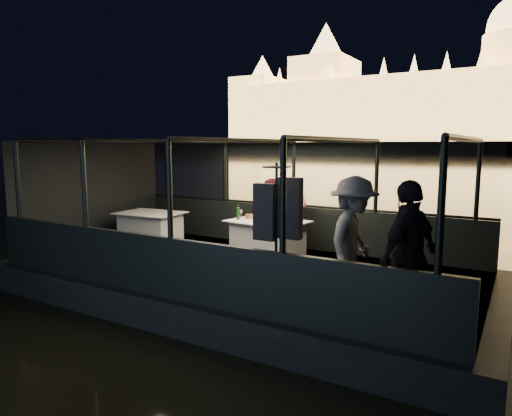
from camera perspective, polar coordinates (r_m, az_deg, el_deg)
The scene contains 27 objects.
river_water at distance 87.03m, azimuth 27.89°, elevation 5.11°, with size 500.00×500.00×0.00m, color black.
boat_hull at distance 8.56m, azimuth -1.39°, elevation -10.65°, with size 8.60×4.40×1.00m, color black.
boat_deck at distance 8.42m, azimuth -1.40°, elevation -7.55°, with size 8.00×4.00×0.04m, color black.
gunwale_port at distance 10.03m, azimuth 4.66°, elevation -2.33°, with size 8.00×0.08×0.90m, color black.
gunwale_starboard at distance 6.75m, azimuth -10.53°, elevation -7.44°, with size 8.00×0.08×0.90m, color black.
cabin_glass_port at distance 9.89m, azimuth 4.74°, elevation 4.24°, with size 8.00×0.02×1.40m, color #99B2B2, non-canonical shape.
cabin_glass_starboard at distance 6.54m, azimuth -10.77°, elevation 2.32°, with size 8.00×0.02×1.40m, color #99B2B2, non-canonical shape.
cabin_roof_glass at distance 8.12m, azimuth -1.45°, elevation 8.44°, with size 8.00×4.00×0.02m, color #99B2B2, non-canonical shape.
end_wall_fore at distance 10.85m, azimuth -19.65°, elevation 1.74°, with size 0.02×4.00×2.30m, color black, non-canonical shape.
end_wall_aft at distance 6.97m, azimuth 27.69°, elevation -1.84°, with size 0.02×4.00×2.30m, color black, non-canonical shape.
canopy_ribs at distance 8.19m, azimuth -1.43°, elevation 0.37°, with size 8.00×4.00×2.30m, color black, non-canonical shape.
dining_table_central at distance 8.91m, azimuth 1.47°, elevation -4.01°, with size 1.45×1.05×0.77m, color white.
dining_table_aft at distance 10.44m, azimuth -13.03°, elevation -2.47°, with size 1.40×1.01×0.74m, color white.
chair_port_left at distance 9.55m, azimuth -0.01°, elevation -2.82°, with size 0.42×0.42×0.89m, color black.
chair_port_right at distance 9.16m, azimuth 4.46°, elevation -3.30°, with size 0.37×0.37×0.80m, color black.
coat_stand at distance 6.23m, azimuth 2.54°, elevation -4.34°, with size 0.55×0.44×1.98m, color black, non-canonical shape.
person_woman_coral at distance 9.40m, azimuth 4.90°, elevation -1.17°, with size 0.57×0.38×1.58m, color #EC5657.
person_man_maroon at distance 9.75m, azimuth 2.15°, elevation -0.82°, with size 0.73×0.57×1.52m, color #43131B.
passenger_stripe at distance 6.37m, azimuth 12.03°, elevation -4.69°, with size 1.17×0.66×1.81m, color silver.
passenger_dark at distance 5.75m, azimuth 18.52°, elevation -6.29°, with size 1.07×0.45×1.82m, color black.
wine_bottle at distance 8.98m, azimuth -2.25°, elevation -0.50°, with size 0.06×0.06×0.30m, color #133615.
bread_basket at distance 9.13m, azimuth -0.77°, elevation -1.05°, with size 0.19×0.19×0.08m, color brown.
amber_candle at distance 8.85m, azimuth 1.84°, elevation -1.34°, with size 0.05×0.05×0.08m, color #FFB03F.
plate_near at distance 8.52m, azimuth 2.58°, elevation -1.92°, with size 0.25×0.25×0.02m, color white.
plate_far at distance 9.20m, azimuth -0.86°, elevation -1.18°, with size 0.24×0.24×0.02m, color white.
wine_glass_white at distance 8.97m, azimuth -1.88°, elevation -0.86°, with size 0.06×0.06×0.19m, color silver, non-canonical shape.
wine_glass_red at distance 8.99m, azimuth 3.73°, elevation -0.85°, with size 0.06×0.06×0.17m, color white, non-canonical shape.
Camera 1 is at (4.31, -6.89, 2.71)m, focal length 32.00 mm.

